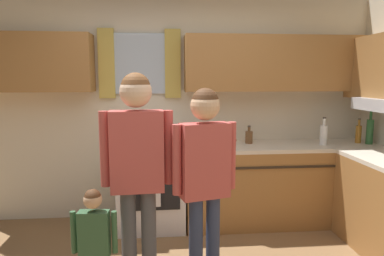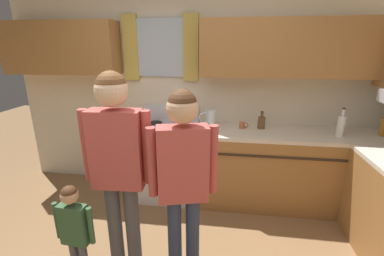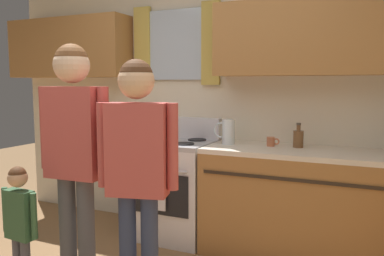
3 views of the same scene
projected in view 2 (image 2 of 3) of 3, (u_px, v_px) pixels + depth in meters
back_wall_unit at (194, 75)px, 3.20m from camera, size 4.60×0.42×2.60m
kitchen_counter_run at (334, 191)px, 2.61m from camera, size 2.18×2.18×0.90m
stove_oven at (168, 160)px, 3.28m from camera, size 0.72×0.67×1.10m
bottle_squat_brown at (261, 122)px, 3.07m from camera, size 0.08×0.08×0.21m
bottle_oil_amber at (383, 126)px, 2.81m from camera, size 0.06×0.06×0.29m
bottle_milk_white at (341, 125)px, 2.79m from camera, size 0.08×0.08×0.31m
cup_terracotta at (242, 125)px, 3.08m from camera, size 0.11×0.07×0.08m
water_pitcher at (210, 119)px, 3.07m from camera, size 0.19×0.11×0.22m
adult_holding_child at (118, 157)px, 1.91m from camera, size 0.52×0.23×1.68m
adult_in_plaid at (183, 172)px, 1.84m from camera, size 0.48×0.23×1.57m
small_child at (75, 228)px, 1.90m from camera, size 0.31×0.12×0.91m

